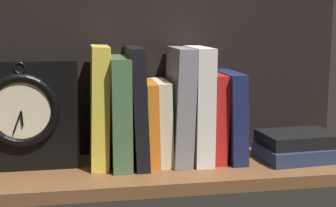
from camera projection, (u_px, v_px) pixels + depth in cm
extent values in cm
cube|color=brown|center=(164.00, 171.00, 103.08)|extent=(85.04, 24.65, 2.50)
cube|color=black|center=(155.00, 67.00, 111.00)|extent=(85.04, 1.20, 39.09)
cube|color=gold|center=(100.00, 106.00, 101.34)|extent=(4.35, 12.43, 24.93)
cube|color=#476B44|center=(119.00, 111.00, 102.24)|extent=(3.98, 16.39, 22.58)
cube|color=black|center=(136.00, 106.00, 102.73)|extent=(3.65, 16.31, 24.63)
cube|color=orange|center=(150.00, 122.00, 103.83)|extent=(2.66, 12.98, 17.36)
cube|color=beige|center=(163.00, 122.00, 104.32)|extent=(3.24, 12.49, 17.54)
cube|color=gray|center=(179.00, 105.00, 104.40)|extent=(4.73, 14.52, 24.43)
cube|color=silver|center=(198.00, 104.00, 105.12)|extent=(3.97, 14.72, 24.44)
cube|color=red|center=(215.00, 117.00, 106.25)|extent=(3.42, 12.58, 18.83)
cube|color=#192147|center=(230.00, 116.00, 106.84)|extent=(4.01, 15.16, 19.13)
cube|color=black|center=(23.00, 115.00, 99.58)|extent=(22.03, 5.49, 22.03)
torus|color=black|center=(21.00, 111.00, 96.29)|extent=(14.68, 1.80, 14.68)
cylinder|color=beige|center=(21.00, 111.00, 96.29)|extent=(11.85, 0.60, 11.85)
cube|color=black|center=(22.00, 118.00, 96.06)|extent=(0.48, 0.30, 2.91)
cube|color=black|center=(17.00, 122.00, 96.01)|extent=(1.95, 0.30, 4.43)
torus|color=black|center=(20.00, 68.00, 95.29)|extent=(2.44, 0.44, 2.44)
cube|color=#232D4C|center=(299.00, 153.00, 107.04)|extent=(18.43, 13.16, 3.03)
cube|color=black|center=(298.00, 139.00, 107.02)|extent=(16.36, 12.26, 2.80)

